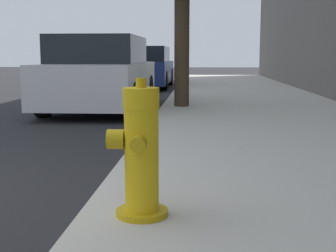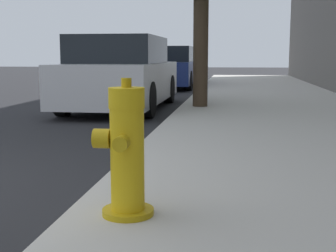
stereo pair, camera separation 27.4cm
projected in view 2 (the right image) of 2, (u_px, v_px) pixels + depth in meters
The scene contains 3 objects.
fire_hydrant at pixel (126, 153), 2.73m from camera, with size 0.35×0.36×0.81m.
parked_car_near at pixel (122, 74), 9.34m from camera, with size 1.74×4.18×1.44m.
parked_car_mid at pixel (169, 68), 15.72m from camera, with size 1.76×4.36×1.36m.
Camera 2 is at (2.75, -2.90, 1.07)m, focal length 50.00 mm.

